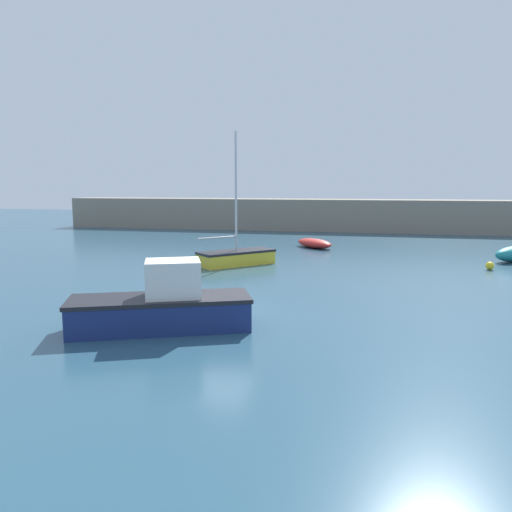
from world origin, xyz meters
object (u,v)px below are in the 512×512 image
sailboat_tall_mast (236,256)px  mooring_buoy_red (194,274)px  rowboat_white_midwater (314,243)px  mooring_buoy_yellow (490,266)px  cabin_cruiser_white (163,306)px

sailboat_tall_mast → mooring_buoy_red: (-0.80, -4.37, -0.21)m
rowboat_white_midwater → sailboat_tall_mast: (-3.25, -8.18, 0.14)m
rowboat_white_midwater → mooring_buoy_yellow: rowboat_white_midwater is taller
rowboat_white_midwater → mooring_buoy_yellow: (9.57, -6.86, -0.10)m
cabin_cruiser_white → rowboat_white_midwater: bearing=-119.5°
rowboat_white_midwater → cabin_cruiser_white: 20.29m
mooring_buoy_red → mooring_buoy_yellow: mooring_buoy_red is taller
mooring_buoy_red → mooring_buoy_yellow: (13.61, 5.70, -0.04)m
cabin_cruiser_white → mooring_buoy_red: 7.84m
mooring_buoy_red → sailboat_tall_mast: bearing=79.7°
mooring_buoy_yellow → mooring_buoy_red: bearing=-157.3°
sailboat_tall_mast → mooring_buoy_red: size_ratio=14.25×
mooring_buoy_red → cabin_cruiser_white: bearing=-76.4°
rowboat_white_midwater → cabin_cruiser_white: size_ratio=0.60×
mooring_buoy_yellow → cabin_cruiser_white: bearing=-131.5°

